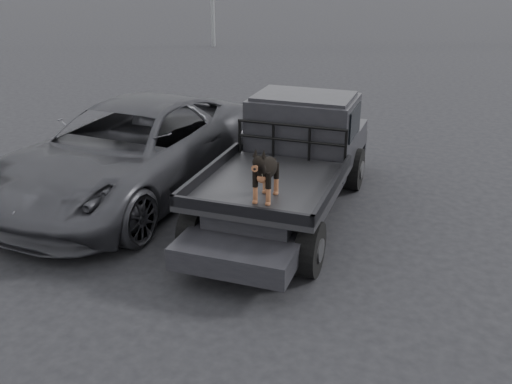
% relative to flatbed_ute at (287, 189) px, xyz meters
% --- Properties ---
extents(ground, '(120.00, 120.00, 0.00)m').
position_rel_flatbed_ute_xyz_m(ground, '(0.26, -1.46, -0.46)').
color(ground, black).
rests_on(ground, ground).
extents(flatbed_ute, '(2.00, 5.40, 0.92)m').
position_rel_flatbed_ute_xyz_m(flatbed_ute, '(0.00, 0.00, 0.00)').
color(flatbed_ute, black).
rests_on(flatbed_ute, ground).
extents(ute_cab, '(1.72, 1.30, 0.88)m').
position_rel_flatbed_ute_xyz_m(ute_cab, '(0.00, 0.95, 0.90)').
color(ute_cab, black).
rests_on(ute_cab, flatbed_ute).
extents(headache_rack, '(1.80, 0.08, 0.55)m').
position_rel_flatbed_ute_xyz_m(headache_rack, '(0.00, 0.20, 0.74)').
color(headache_rack, black).
rests_on(headache_rack, flatbed_ute).
extents(dog, '(0.32, 0.60, 0.74)m').
position_rel_flatbed_ute_xyz_m(dog, '(0.14, -1.49, 0.83)').
color(dog, black).
rests_on(dog, flatbed_ute).
extents(parked_suv, '(3.07, 5.99, 1.62)m').
position_rel_flatbed_ute_xyz_m(parked_suv, '(-2.83, -0.03, 0.35)').
color(parked_suv, '#323237').
rests_on(parked_suv, ground).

